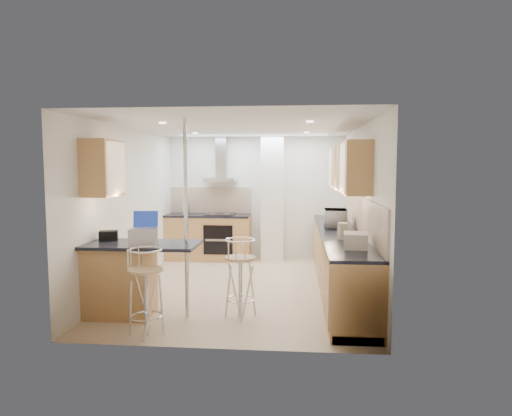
# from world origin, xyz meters

# --- Properties ---
(ground) EXTENTS (4.80, 4.80, 0.00)m
(ground) POSITION_xyz_m (0.00, 0.00, 0.00)
(ground) COLOR tan
(ground) RESTS_ON ground
(room_shell) EXTENTS (3.64, 4.84, 2.51)m
(room_shell) POSITION_xyz_m (0.32, 0.38, 1.54)
(room_shell) COLOR white
(room_shell) RESTS_ON ground
(right_counter) EXTENTS (0.63, 4.40, 0.92)m
(right_counter) POSITION_xyz_m (1.50, 0.00, 0.46)
(right_counter) COLOR #AE7E45
(right_counter) RESTS_ON ground
(back_counter) EXTENTS (1.70, 0.63, 0.92)m
(back_counter) POSITION_xyz_m (-0.95, 2.10, 0.46)
(back_counter) COLOR #AE7E45
(back_counter) RESTS_ON ground
(peninsula) EXTENTS (1.47, 0.72, 0.94)m
(peninsula) POSITION_xyz_m (-1.12, -1.45, 0.48)
(peninsula) COLOR #AE7E45
(peninsula) RESTS_ON ground
(microwave) EXTENTS (0.36, 0.52, 0.29)m
(microwave) POSITION_xyz_m (1.46, 0.42, 1.06)
(microwave) COLOR silver
(microwave) RESTS_ON right_counter
(laptop) EXTENTS (0.34, 0.28, 0.22)m
(laptop) POSITION_xyz_m (-1.02, -1.64, 1.05)
(laptop) COLOR #A4A6AB
(laptop) RESTS_ON peninsula
(bag) EXTENTS (0.27, 0.22, 0.12)m
(bag) POSITION_xyz_m (-1.61, -1.28, 1.00)
(bag) COLOR black
(bag) RESTS_ON peninsula
(bar_stool_near) EXTENTS (0.49, 0.49, 1.00)m
(bar_stool_near) POSITION_xyz_m (-0.84, -2.10, 0.50)
(bar_stool_near) COLOR tan
(bar_stool_near) RESTS_ON ground
(bar_stool_end) EXTENTS (0.47, 0.47, 1.00)m
(bar_stool_end) POSITION_xyz_m (0.13, -1.36, 0.50)
(bar_stool_end) COLOR tan
(bar_stool_end) RESTS_ON ground
(jar_a) EXTENTS (0.15, 0.15, 0.17)m
(jar_a) POSITION_xyz_m (1.42, 1.24, 1.00)
(jar_a) COLOR beige
(jar_a) RESTS_ON right_counter
(jar_b) EXTENTS (0.12, 0.12, 0.13)m
(jar_b) POSITION_xyz_m (1.53, 0.98, 0.99)
(jar_b) COLOR beige
(jar_b) RESTS_ON right_counter
(jar_c) EXTENTS (0.18, 0.18, 0.22)m
(jar_c) POSITION_xyz_m (1.46, -0.78, 1.03)
(jar_c) COLOR #BAB095
(jar_c) RESTS_ON right_counter
(jar_d) EXTENTS (0.11, 0.11, 0.14)m
(jar_d) POSITION_xyz_m (1.53, -0.33, 0.99)
(jar_d) COLOR silver
(jar_d) RESTS_ON right_counter
(bread_bin) EXTENTS (0.31, 0.37, 0.18)m
(bread_bin) POSITION_xyz_m (1.54, -1.45, 1.01)
(bread_bin) COLOR beige
(bread_bin) RESTS_ON right_counter
(kettle) EXTENTS (0.16, 0.16, 0.24)m
(kettle) POSITION_xyz_m (-1.39, 2.04, 1.04)
(kettle) COLOR #A8ABAC
(kettle) RESTS_ON back_counter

